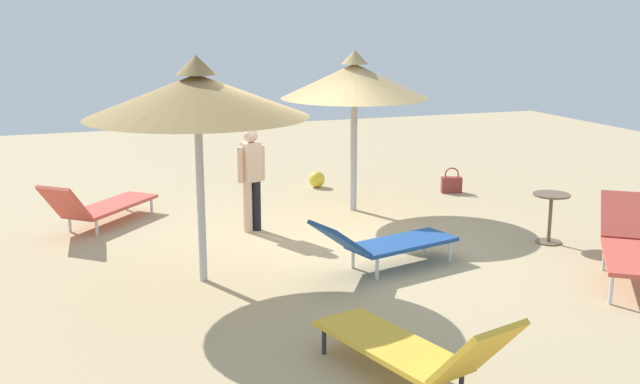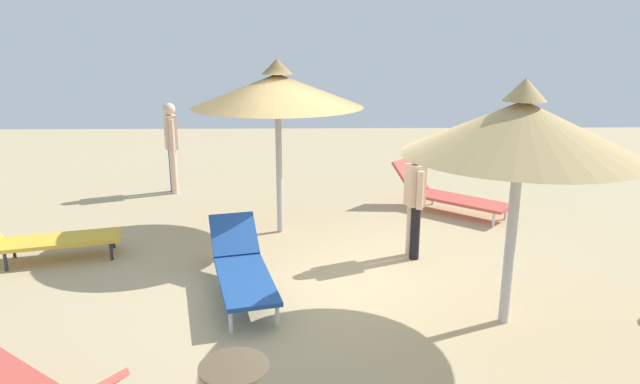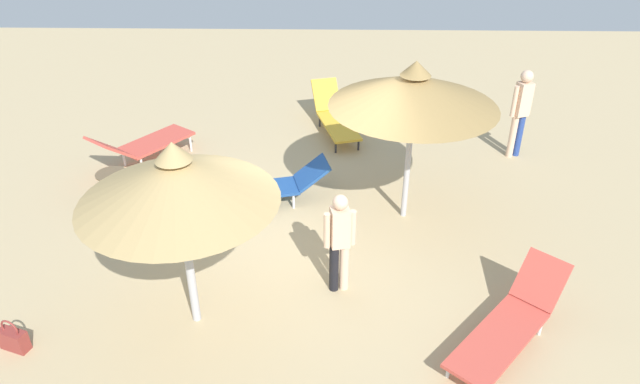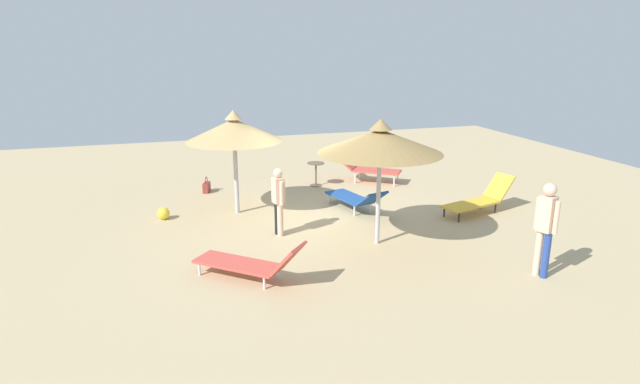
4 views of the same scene
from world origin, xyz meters
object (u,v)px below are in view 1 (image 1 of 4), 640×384
object	(u,v)px
lounge_chair_edge	(414,347)
lounge_chair_far_right	(99,205)
lounge_chair_center	(632,244)
handbag	(451,184)
side_table_round	(551,210)
parasol_umbrella_near_right	(197,96)
lounge_chair_near_left	(384,242)
person_standing_front	(251,175)
parasol_umbrella_back	(354,81)
beach_ball	(317,179)

from	to	relation	value
lounge_chair_edge	lounge_chair_far_right	distance (m)	6.44
lounge_chair_edge	lounge_chair_center	size ratio (longest dim) A/B	1.06
handbag	side_table_round	bearing A→B (deg)	-4.35
parasol_umbrella_near_right	lounge_chair_near_left	bearing A→B (deg)	81.16
lounge_chair_far_right	person_standing_front	bearing A→B (deg)	65.10
lounge_chair_far_right	lounge_chair_center	bearing A→B (deg)	52.05
lounge_chair_center	lounge_chair_near_left	bearing A→B (deg)	-117.02
parasol_umbrella_near_right	person_standing_front	bearing A→B (deg)	149.94
parasol_umbrella_near_right	side_table_round	world-z (taller)	parasol_umbrella_near_right
parasol_umbrella_back	lounge_chair_center	xyz separation A→B (m)	(4.18, 1.85, -1.63)
parasol_umbrella_near_right	lounge_chair_edge	world-z (taller)	parasol_umbrella_near_right
parasol_umbrella_back	handbag	xyz separation A→B (m)	(-0.56, 2.11, -1.92)
parasol_umbrella_back	lounge_chair_near_left	bearing A→B (deg)	-14.67
lounge_chair_far_right	side_table_round	xyz separation A→B (m)	(2.92, 5.79, 0.14)
lounge_chair_edge	lounge_chair_near_left	bearing A→B (deg)	160.38
parasol_umbrella_back	parasol_umbrella_near_right	world-z (taller)	parasol_umbrella_near_right
parasol_umbrella_near_right	beach_ball	world-z (taller)	parasol_umbrella_near_right
lounge_chair_edge	lounge_chair_center	xyz separation A→B (m)	(-1.57, 3.63, 0.08)
handbag	side_table_round	xyz separation A→B (m)	(3.16, -0.24, 0.31)
lounge_chair_edge	lounge_chair_far_right	size ratio (longest dim) A/B	1.09
lounge_chair_near_left	handbag	world-z (taller)	lounge_chair_near_left
person_standing_front	beach_ball	size ratio (longest dim) A/B	5.07
handbag	side_table_round	distance (m)	3.18
parasol_umbrella_near_right	lounge_chair_center	xyz separation A→B (m)	(1.66, 4.78, -1.74)
lounge_chair_center	side_table_round	xyz separation A→B (m)	(-1.59, 0.02, 0.02)
lounge_chair_center	person_standing_front	size ratio (longest dim) A/B	1.32
parasol_umbrella_near_right	handbag	distance (m)	6.25
lounge_chair_near_left	beach_ball	size ratio (longest dim) A/B	6.83
beach_ball	lounge_chair_edge	bearing A→B (deg)	-13.29
lounge_chair_near_left	lounge_chair_far_right	distance (m)	4.49
handbag	parasol_umbrella_near_right	bearing A→B (deg)	-58.54
lounge_chair_near_left	lounge_chair_edge	distance (m)	3.07
person_standing_front	handbag	world-z (taller)	person_standing_front
lounge_chair_near_left	side_table_round	bearing A→B (deg)	95.74
lounge_chair_far_right	side_table_round	size ratio (longest dim) A/B	2.78
lounge_chair_near_left	lounge_chair_edge	size ratio (longest dim) A/B	0.96
parasol_umbrella_back	side_table_round	distance (m)	3.58
lounge_chair_center	side_table_round	distance (m)	1.59
lounge_chair_far_right	person_standing_front	xyz separation A→B (m)	(0.96, 2.08, 0.50)
parasol_umbrella_back	person_standing_front	distance (m)	2.31
person_standing_front	lounge_chair_near_left	bearing A→B (deg)	26.36
person_standing_front	side_table_round	world-z (taller)	person_standing_front
lounge_chair_near_left	lounge_chair_center	world-z (taller)	lounge_chair_center
parasol_umbrella_near_right	person_standing_front	world-z (taller)	parasol_umbrella_near_right
lounge_chair_center	parasol_umbrella_near_right	bearing A→B (deg)	-109.20
handbag	beach_ball	distance (m)	2.43
parasol_umbrella_near_right	side_table_round	bearing A→B (deg)	89.09
beach_ball	side_table_round	bearing A→B (deg)	23.13
parasol_umbrella_near_right	person_standing_front	distance (m)	2.55
person_standing_front	side_table_round	distance (m)	4.21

